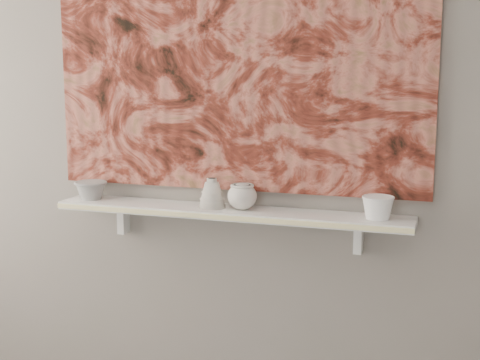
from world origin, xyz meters
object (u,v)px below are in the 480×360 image
at_px(shelf, 229,212).
at_px(bell_vessel, 212,193).
at_px(painting, 235,48).
at_px(cup_cream, 242,196).
at_px(bowl_white, 378,207).
at_px(bowl_grey, 91,190).

bearing_deg(shelf, bell_vessel, 180.00).
height_order(shelf, painting, painting).
bearing_deg(bell_vessel, painting, 49.11).
distance_m(cup_cream, bell_vessel, 0.12).
relative_size(cup_cream, bowl_white, 0.97).
bearing_deg(painting, cup_cream, -56.44).
height_order(bell_vessel, bowl_white, bell_vessel).
height_order(painting, bowl_grey, painting).
bearing_deg(bowl_white, shelf, 180.00).
xyz_separation_m(shelf, cup_cream, (0.05, 0.00, 0.07)).
bearing_deg(bowl_grey, cup_cream, 0.00).
xyz_separation_m(shelf, painting, (0.00, 0.08, 0.62)).
relative_size(bowl_grey, bowl_white, 1.16).
bearing_deg(cup_cream, bowl_white, 0.00).
bearing_deg(shelf, bowl_white, 0.00).
distance_m(painting, bowl_white, 0.80).
bearing_deg(bell_vessel, cup_cream, 0.00).
distance_m(painting, cup_cream, 0.57).
height_order(shelf, bell_vessel, bell_vessel).
relative_size(cup_cream, bell_vessel, 0.97).
relative_size(bowl_grey, bell_vessel, 1.16).
relative_size(painting, bell_vessel, 13.03).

